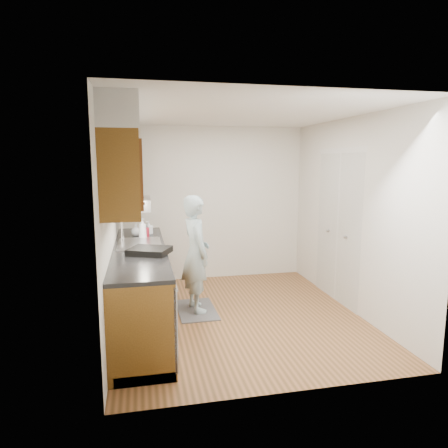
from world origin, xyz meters
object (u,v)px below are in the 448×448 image
soap_bottle_b (149,227)px  person (196,246)px  soap_bottle_a (143,228)px  soda_can (147,233)px  dish_rack (150,251)px  steel_can (146,232)px  soap_bottle_c (136,230)px

soap_bottle_b → person: bearing=-45.4°
person → soap_bottle_a: 0.74m
soda_can → dish_rack: size_ratio=0.32×
soap_bottle_b → dish_rack: size_ratio=0.44×
person → steel_can: person is taller
soap_bottle_c → dish_rack: soap_bottle_c is taller
soap_bottle_a → soap_bottle_b: soap_bottle_a is taller
soap_bottle_a → dish_rack: 0.91m
soap_bottle_b → steel_can: size_ratio=1.71×
person → steel_can: size_ratio=15.96×
soap_bottle_a → soap_bottle_c: 0.24m
dish_rack → soap_bottle_a: bearing=118.1°
soap_bottle_c → dish_rack: size_ratio=0.39×
soap_bottle_c → steel_can: soap_bottle_c is taller
person → soap_bottle_b: bearing=34.0°
soap_bottle_a → soap_bottle_b: size_ratio=1.47×
soap_bottle_a → steel_can: (0.05, 0.21, -0.08)m
soap_bottle_a → soap_bottle_b: 0.34m
soda_can → soap_bottle_c: bearing=131.7°
soap_bottle_a → soap_bottle_c: bearing=111.5°
soap_bottle_a → dish_rack: soap_bottle_a is taller
soda_can → steel_can: (-0.00, 0.14, -0.01)m
person → soap_bottle_c: person is taller
soap_bottle_a → soda_can: soap_bottle_a is taller
soap_bottle_b → steel_can: bearing=-107.0°
soap_bottle_c → steel_can: 0.14m
soap_bottle_a → soap_bottle_b: (0.08, 0.33, -0.04)m
person → dish_rack: (-0.60, -0.64, 0.11)m
soap_bottle_b → soda_can: soap_bottle_b is taller
person → steel_can: (-0.61, 0.47, 0.13)m
soda_can → person: bearing=-28.1°
person → soap_bottle_c: bearing=46.7°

